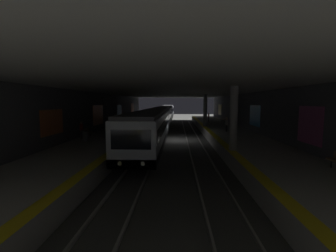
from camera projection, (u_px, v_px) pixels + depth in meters
ground_plane at (174, 140)px, 27.29m from camera, size 120.00×120.00×0.00m
track_left at (193, 140)px, 27.19m from camera, size 60.00×1.53×0.16m
track_right at (156, 139)px, 27.37m from camera, size 60.00×1.53×0.16m
platform_left at (230, 136)px, 26.97m from camera, size 60.00×5.30×1.06m
platform_right at (119, 135)px, 27.50m from camera, size 60.00×5.30×1.06m
wall_left at (256, 117)px, 26.66m from camera, size 60.00×0.56×5.60m
wall_right at (95, 116)px, 27.44m from camera, size 60.00×0.56×5.60m
ceiling_slab at (174, 91)px, 26.69m from camera, size 60.00×19.40×0.40m
pillar_near at (234, 118)px, 16.37m from camera, size 0.56×0.56×4.55m
pillar_far at (205, 110)px, 33.07m from camera, size 0.56×0.56×4.55m
metro_train at (163, 116)px, 40.88m from camera, size 56.59×2.83×3.49m
bench_left_mid at (234, 122)px, 33.27m from camera, size 1.70×0.47×0.86m
bench_left_far at (226, 119)px, 39.01m from camera, size 1.70×0.47×0.86m
bench_right_near at (87, 132)px, 22.63m from camera, size 1.70×0.47×0.86m
bench_right_mid at (122, 120)px, 36.99m from camera, size 1.70×0.47×0.86m
person_waiting_near at (236, 122)px, 28.74m from camera, size 0.60×0.24×1.75m
person_walking_mid at (82, 129)px, 21.52m from camera, size 0.60×0.22×1.64m
person_standing_far at (209, 117)px, 40.77m from camera, size 0.60×0.22×1.58m
person_boarding at (227, 124)px, 26.94m from camera, size 0.60×0.22×1.55m
trash_bin at (85, 136)px, 20.42m from camera, size 0.44×0.44×0.85m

